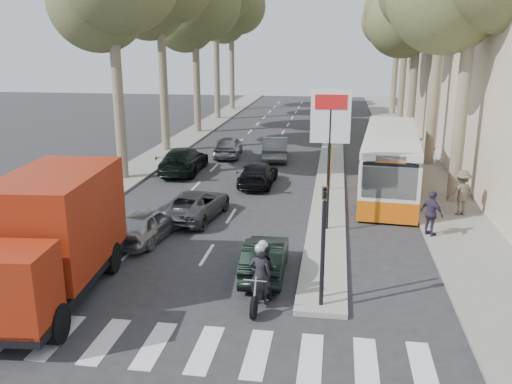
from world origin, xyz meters
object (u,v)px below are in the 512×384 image
Objects in this scene: red_truck at (49,236)px; motorcycle at (261,274)px; city_bus at (390,160)px; silver_hatchback at (146,224)px; dark_hatchback at (265,257)px.

red_truck is 6.23m from motorcycle.
silver_hatchback is at bearing -132.71° from city_bus.
silver_hatchback is 0.32× the size of city_bus.
silver_hatchback is at bearing -27.98° from dark_hatchback.
motorcycle is (0.14, -1.91, 0.25)m from dark_hatchback.
red_truck reaches higher than silver_hatchback.
motorcycle is (-4.68, -13.12, -0.73)m from city_bus.
dark_hatchback is at bearing 160.66° from silver_hatchback.
dark_hatchback is 6.59m from red_truck.
dark_hatchback is at bearing -108.09° from city_bus.
city_bus is at bearing 73.78° from motorcycle.
red_truck is (-5.97, -2.46, 1.31)m from dark_hatchback.
silver_hatchback is 1.68× the size of motorcycle.
motorcycle is (6.11, 0.56, -1.06)m from red_truck.
city_bus reaches higher than dark_hatchback.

